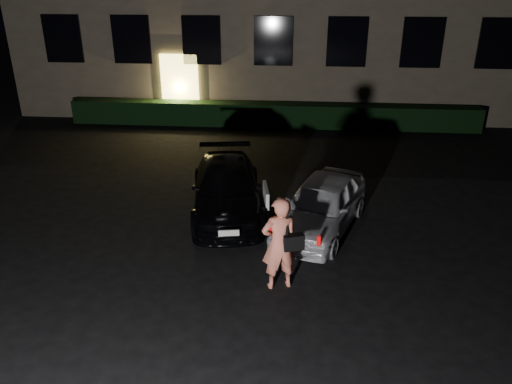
{
  "coord_description": "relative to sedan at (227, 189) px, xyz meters",
  "views": [
    {
      "loc": [
        0.99,
        -7.5,
        5.31
      ],
      "look_at": [
        0.16,
        2.0,
        1.07
      ],
      "focal_mm": 35.0,
      "sensor_mm": 36.0,
      "label": 1
    }
  ],
  "objects": [
    {
      "name": "hatch",
      "position": [
        2.21,
        -0.72,
        0.02
      ],
      "size": [
        2.5,
        3.73,
        1.18
      ],
      "rotation": [
        0.0,
        0.0,
        -0.35
      ],
      "color": "silver",
      "rests_on": "ground"
    },
    {
      "name": "hedge",
      "position": [
        0.65,
        7.27,
        -0.15
      ],
      "size": [
        15.0,
        0.7,
        0.85
      ],
      "primitive_type": "cube",
      "color": "black",
      "rests_on": "ground"
    },
    {
      "name": "man",
      "position": [
        1.38,
        -3.04,
        0.32
      ],
      "size": [
        0.83,
        0.62,
        1.79
      ],
      "rotation": [
        0.0,
        0.0,
        3.47
      ],
      "color": "#ED7B62",
      "rests_on": "ground"
    },
    {
      "name": "sedan",
      "position": [
        0.0,
        0.0,
        0.0
      ],
      "size": [
        2.22,
        4.16,
        1.15
      ],
      "rotation": [
        0.0,
        0.0,
        0.16
      ],
      "color": "black",
      "rests_on": "ground"
    },
    {
      "name": "ground",
      "position": [
        0.65,
        -3.23,
        -0.57
      ],
      "size": [
        80.0,
        80.0,
        0.0
      ],
      "primitive_type": "plane",
      "color": "black",
      "rests_on": "ground"
    }
  ]
}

